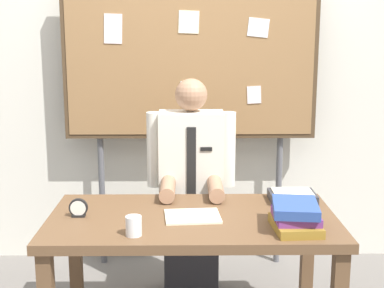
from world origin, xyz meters
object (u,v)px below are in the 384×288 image
(open_notebook, at_px, (192,216))
(desk, at_px, (192,233))
(coffee_mug, at_px, (134,226))
(paper_tray, at_px, (292,196))
(bulletin_board, at_px, (190,62))
(book_stack, at_px, (295,216))
(person, at_px, (191,198))
(desk_clock, at_px, (78,209))

(open_notebook, bearing_deg, desk, 77.50)
(open_notebook, relative_size, coffee_mug, 2.98)
(paper_tray, bearing_deg, coffee_mug, -148.34)
(desk, height_order, open_notebook, open_notebook)
(bulletin_board, xyz_separation_m, coffee_mug, (-0.28, -1.33, -0.70))
(book_stack, bearing_deg, paper_tray, 80.75)
(desk, xyz_separation_m, person, (0.00, 0.59, 0.01))
(bulletin_board, relative_size, book_stack, 6.37)
(desk_clock, bearing_deg, paper_tray, 12.31)
(book_stack, bearing_deg, coffee_mug, -174.18)
(paper_tray, bearing_deg, open_notebook, -154.44)
(book_stack, distance_m, desk_clock, 1.11)
(open_notebook, bearing_deg, coffee_mug, -137.83)
(person, relative_size, desk_clock, 14.41)
(desk, relative_size, bulletin_board, 0.73)
(desk, bearing_deg, desk_clock, 179.85)
(open_notebook, bearing_deg, desk_clock, 177.91)
(desk_clock, distance_m, paper_tray, 1.20)
(person, distance_m, open_notebook, 0.61)
(bulletin_board, relative_size, open_notebook, 7.24)
(person, height_order, book_stack, person)
(desk, bearing_deg, person, 90.00)
(book_stack, height_order, coffee_mug, book_stack)
(book_stack, bearing_deg, bulletin_board, 111.79)
(desk_clock, xyz_separation_m, paper_tray, (1.17, 0.26, -0.02))
(desk, relative_size, paper_tray, 5.80)
(open_notebook, xyz_separation_m, coffee_mug, (-0.28, -0.25, 0.04))
(person, bearing_deg, book_stack, -57.17)
(desk, bearing_deg, open_notebook, -102.50)
(open_notebook, bearing_deg, bulletin_board, 89.77)
(open_notebook, relative_size, paper_tray, 1.09)
(book_stack, bearing_deg, open_notebook, 161.28)
(person, distance_m, desk_clock, 0.84)
(desk, xyz_separation_m, paper_tray, (0.57, 0.26, 0.12))
(book_stack, xyz_separation_m, coffee_mug, (-0.78, -0.08, -0.02))
(person, distance_m, paper_tray, 0.67)
(book_stack, relative_size, coffee_mug, 3.39)
(desk, xyz_separation_m, coffee_mug, (-0.28, -0.27, 0.14))
(coffee_mug, bearing_deg, person, 71.80)
(bulletin_board, bearing_deg, book_stack, -68.21)
(desk_clock, bearing_deg, book_stack, -9.98)
(book_stack, distance_m, coffee_mug, 0.79)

